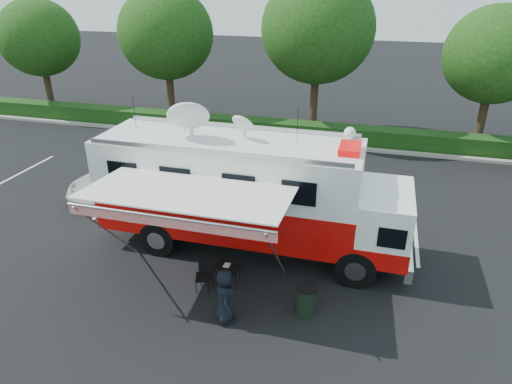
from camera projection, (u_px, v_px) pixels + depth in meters
ground_plane at (252, 247)px, 15.78m from camera, size 120.00×120.00×0.00m
back_border at (338, 48)px, 24.62m from camera, size 60.00×6.14×8.87m
stall_lines at (261, 207)px, 18.52m from camera, size 24.12×5.50×0.01m
command_truck at (249, 193)px, 14.91m from camera, size 10.20×2.81×4.90m
awning at (186, 198)px, 12.14m from camera, size 5.57×2.86×3.36m
white_suv at (121, 190)px, 20.05m from camera, size 2.52×5.22×1.43m
person at (226, 320)px, 12.43m from camera, size 0.79×0.93×1.61m
folding_table at (228, 268)px, 13.68m from camera, size 0.86×0.71×0.63m
folding_chair at (206, 271)px, 13.46m from camera, size 0.63×0.66×1.03m
trash_bin at (306, 300)px, 12.53m from camera, size 0.59×0.59×0.88m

